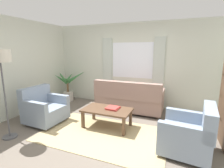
# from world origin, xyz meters

# --- Properties ---
(ground_plane) EXTENTS (6.24, 6.24, 0.00)m
(ground_plane) POSITION_xyz_m (0.00, 0.00, 0.00)
(ground_plane) COLOR #6B6056
(wall_back) EXTENTS (5.32, 0.12, 2.60)m
(wall_back) POSITION_xyz_m (0.00, 2.26, 1.30)
(wall_back) COLOR beige
(wall_back) RESTS_ON ground_plane
(wall_left) EXTENTS (0.12, 4.40, 2.60)m
(wall_left) POSITION_xyz_m (-2.66, 0.00, 1.30)
(wall_left) COLOR beige
(wall_left) RESTS_ON ground_plane
(window_with_curtains) EXTENTS (1.98, 0.07, 1.40)m
(window_with_curtains) POSITION_xyz_m (0.00, 2.18, 1.45)
(window_with_curtains) COLOR white
(area_rug) EXTENTS (2.63, 1.60, 0.01)m
(area_rug) POSITION_xyz_m (0.00, 0.00, 0.01)
(area_rug) COLOR tan
(area_rug) RESTS_ON ground_plane
(couch) EXTENTS (1.90, 0.82, 0.92)m
(couch) POSITION_xyz_m (0.10, 1.56, 0.37)
(couch) COLOR gray
(couch) RESTS_ON ground_plane
(armchair_left) EXTENTS (0.86, 0.88, 0.88)m
(armchair_left) POSITION_xyz_m (-1.62, 0.04, 0.35)
(armchair_left) COLOR gray
(armchair_left) RESTS_ON ground_plane
(armchair_right) EXTENTS (0.90, 0.92, 0.88)m
(armchair_right) POSITION_xyz_m (1.65, -0.01, 0.35)
(armchair_right) COLOR gray
(armchair_right) RESTS_ON ground_plane
(coffee_table) EXTENTS (1.10, 0.64, 0.44)m
(coffee_table) POSITION_xyz_m (-0.06, 0.37, 0.38)
(coffee_table) COLOR brown
(coffee_table) RESTS_ON ground_plane
(book_stack_on_table) EXTENTS (0.30, 0.31, 0.04)m
(book_stack_on_table) POSITION_xyz_m (0.06, 0.43, 0.46)
(book_stack_on_table) COLOR #B23833
(book_stack_on_table) RESTS_ON coffee_table
(potted_plant) EXTENTS (1.20, 0.95, 1.08)m
(potted_plant) POSITION_xyz_m (-2.18, 1.79, 0.48)
(potted_plant) COLOR #B7B2A8
(potted_plant) RESTS_ON ground_plane
(standing_lamp) EXTENTS (0.39, 0.39, 1.78)m
(standing_lamp) POSITION_xyz_m (-1.73, -0.82, 1.54)
(standing_lamp) COLOR #4C4C51
(standing_lamp) RESTS_ON ground_plane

